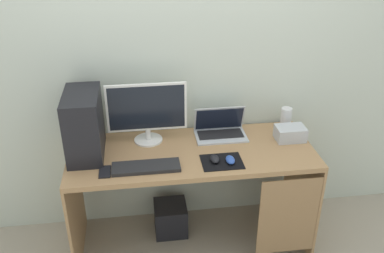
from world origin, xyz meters
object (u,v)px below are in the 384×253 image
at_px(speaker, 286,119).
at_px(monitor, 147,112).
at_px(keyboard, 146,167).
at_px(subwoofer, 171,218).
at_px(mouse_left, 215,159).
at_px(laptop, 220,130).
at_px(pc_tower, 84,125).
at_px(mouse_right, 230,160).
at_px(projector, 290,133).
at_px(cell_phone, 105,172).

bearing_deg(speaker, monitor, -177.20).
distance_m(keyboard, subwoofer, 0.75).
bearing_deg(mouse_left, speaker, 32.34).
bearing_deg(laptop, speaker, 3.88).
distance_m(pc_tower, keyboard, 0.48).
bearing_deg(subwoofer, monitor, 163.30).
bearing_deg(laptop, mouse_left, -106.84).
distance_m(speaker, mouse_right, 0.64).
height_order(projector, cell_phone, projector).
relative_size(laptop, projector, 1.78).
bearing_deg(cell_phone, monitor, 51.48).
relative_size(projector, keyboard, 0.48).
bearing_deg(cell_phone, laptop, 25.12).
height_order(monitor, subwoofer, monitor).
height_order(speaker, cell_phone, speaker).
relative_size(pc_tower, speaker, 2.59).
xyz_separation_m(laptop, subwoofer, (-0.37, -0.06, -0.70)).
xyz_separation_m(speaker, mouse_left, (-0.59, -0.37, -0.06)).
bearing_deg(subwoofer, speaker, 5.90).
xyz_separation_m(projector, keyboard, (-1.00, -0.23, -0.04)).
relative_size(keyboard, mouse_left, 4.38).
xyz_separation_m(keyboard, mouse_left, (0.43, 0.02, 0.01)).
height_order(mouse_left, mouse_right, same).
distance_m(projector, keyboard, 1.03).
bearing_deg(monitor, mouse_left, -38.88).
height_order(keyboard, mouse_right, mouse_right).
bearing_deg(laptop, projector, -15.24).
xyz_separation_m(laptop, cell_phone, (-0.79, -0.37, -0.04)).
distance_m(monitor, subwoofer, 0.89).
xyz_separation_m(cell_phone, subwoofer, (0.41, 0.31, -0.66)).
height_order(monitor, mouse_right, monitor).
bearing_deg(mouse_left, laptop, 73.16).
distance_m(keyboard, mouse_left, 0.43).
distance_m(laptop, projector, 0.48).
bearing_deg(mouse_right, cell_phone, -179.73).
distance_m(keyboard, mouse_right, 0.53).
height_order(monitor, laptop, monitor).
distance_m(pc_tower, projector, 1.38).
distance_m(mouse_left, cell_phone, 0.68).
distance_m(laptop, speaker, 0.49).
relative_size(monitor, laptop, 1.50).
bearing_deg(laptop, monitor, -178.24).
relative_size(monitor, keyboard, 1.27).
bearing_deg(mouse_right, mouse_left, 165.26).
bearing_deg(cell_phone, speaker, 17.52).
distance_m(projector, mouse_right, 0.53).
height_order(projector, subwoofer, projector).
xyz_separation_m(monitor, keyboard, (-0.03, -0.34, -0.21)).
height_order(laptop, cell_phone, laptop).
bearing_deg(keyboard, mouse_left, 2.64).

